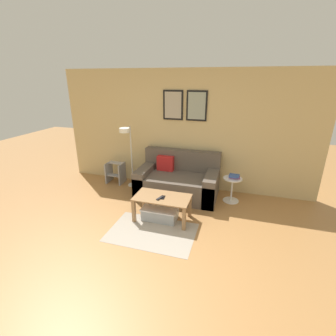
{
  "coord_description": "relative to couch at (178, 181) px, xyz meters",
  "views": [
    {
      "loc": [
        1.2,
        -2.24,
        2.35
      ],
      "look_at": [
        0.02,
        1.64,
        0.85
      ],
      "focal_mm": 26.0,
      "sensor_mm": 36.0,
      "label": 1
    }
  ],
  "objects": [
    {
      "name": "step_stool",
      "position": [
        -1.58,
        0.18,
        -0.05
      ],
      "size": [
        0.38,
        0.34,
        0.48
      ],
      "color": "#99999E",
      "rests_on": "ground_plane"
    },
    {
      "name": "remote_control",
      "position": [
        -0.03,
        -1.11,
        0.14
      ],
      "size": [
        0.09,
        0.15,
        0.02
      ],
      "primitive_type": "cube",
      "rotation": [
        0.0,
        0.0,
        -0.33
      ],
      "color": "#232328",
      "rests_on": "coffee_table"
    },
    {
      "name": "book_stack",
      "position": [
        1.13,
        -0.0,
        0.24
      ],
      "size": [
        0.24,
        0.19,
        0.07
      ],
      "color": "silver",
      "rests_on": "side_table"
    },
    {
      "name": "floor_lamp",
      "position": [
        -1.11,
        -0.04,
        0.72
      ],
      "size": [
        0.23,
        0.48,
        1.39
      ],
      "color": "silver",
      "rests_on": "ground_plane"
    },
    {
      "name": "side_table",
      "position": [
        1.11,
        0.01,
        -0.0
      ],
      "size": [
        0.37,
        0.37,
        0.5
      ],
      "color": "white",
      "rests_on": "ground_plane"
    },
    {
      "name": "coffee_table",
      "position": [
        -0.01,
        -1.03,
        0.05
      ],
      "size": [
        0.96,
        0.52,
        0.43
      ],
      "color": "#997047",
      "rests_on": "ground_plane"
    },
    {
      "name": "area_rug",
      "position": [
        -0.05,
        -1.48,
        -0.3
      ],
      "size": [
        1.39,
        0.91,
        0.01
      ],
      "primitive_type": "cube",
      "color": "#A39989",
      "rests_on": "ground_plane"
    },
    {
      "name": "ground_plane",
      "position": [
        -0.02,
        -2.35,
        -0.3
      ],
      "size": [
        16.0,
        16.0,
        0.0
      ],
      "primitive_type": "plane",
      "color": "#A87542"
    },
    {
      "name": "storage_bin",
      "position": [
        -0.05,
        -1.05,
        -0.19
      ],
      "size": [
        0.62,
        0.36,
        0.22
      ],
      "color": "#9EA3A8",
      "rests_on": "ground_plane"
    },
    {
      "name": "wall_back",
      "position": [
        -0.02,
        0.5,
        0.98
      ],
      "size": [
        5.6,
        0.09,
        2.55
      ],
      "color": "tan",
      "rests_on": "ground_plane"
    },
    {
      "name": "cell_phone",
      "position": [
        0.01,
        -1.06,
        0.13
      ],
      "size": [
        0.08,
        0.15,
        0.01
      ],
      "primitive_type": "cube",
      "rotation": [
        0.0,
        0.0,
        0.12
      ],
      "color": "black",
      "rests_on": "coffee_table"
    },
    {
      "name": "couch",
      "position": [
        0.0,
        0.0,
        0.0
      ],
      "size": [
        1.65,
        0.96,
        0.9
      ],
      "color": "brown",
      "rests_on": "ground_plane"
    }
  ]
}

